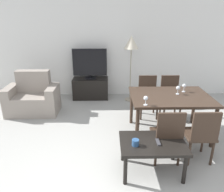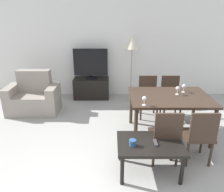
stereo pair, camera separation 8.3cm
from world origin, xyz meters
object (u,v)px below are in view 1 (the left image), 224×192
at_px(armchair, 33,99).
at_px(wine_glass_left, 184,86).
at_px(floor_lamp, 131,45).
at_px(dining_chair_far, 170,94).
at_px(wine_glass_center, 146,99).
at_px(dining_chair_near, 168,134).
at_px(coffee_table, 152,146).
at_px(cup_white_near, 135,143).
at_px(dining_chair_near_right, 201,133).
at_px(wine_glass_right, 178,88).
at_px(tv_stand, 91,88).
at_px(dining_table, 170,100).
at_px(dining_chair_far_left, 148,94).
at_px(remote_primary, 158,142).
at_px(tv, 90,64).

height_order(armchair, wine_glass_left, armchair).
distance_m(armchair, floor_lamp, 2.48).
relative_size(dining_chair_far, wine_glass_center, 5.70).
bearing_deg(dining_chair_near, coffee_table, -142.09).
bearing_deg(armchair, cup_white_near, -46.02).
distance_m(dining_chair_near_right, cup_white_near, 0.98).
bearing_deg(dining_chair_near, wine_glass_right, 66.79).
height_order(tv_stand, dining_chair_far, dining_chair_far).
relative_size(dining_chair_near, dining_chair_near_right, 1.00).
xyz_separation_m(dining_chair_near, floor_lamp, (-0.28, 2.44, 0.88)).
bearing_deg(dining_table, wine_glass_left, 33.43).
relative_size(dining_chair_near_right, dining_chair_far_left, 1.00).
xyz_separation_m(tv_stand, dining_chair_near_right, (1.73, -2.61, 0.21)).
distance_m(dining_chair_near_right, remote_primary, 0.68).
height_order(dining_chair_near_right, wine_glass_right, wine_glass_right).
height_order(tv, dining_chair_near, tv).
bearing_deg(tv, dining_chair_far_left, -39.10).
bearing_deg(wine_glass_right, dining_chair_far_left, 116.97).
relative_size(dining_chair_near_right, wine_glass_center, 5.70).
bearing_deg(dining_chair_far, dining_chair_near, -106.36).
height_order(dining_table, dining_chair_far_left, dining_chair_far_left).
bearing_deg(wine_glass_right, dining_table, -153.54).
bearing_deg(wine_glass_center, wine_glass_right, 36.63).
relative_size(dining_chair_far, remote_primary, 5.54).
distance_m(dining_chair_far, wine_glass_center, 1.44).
distance_m(coffee_table, cup_white_near, 0.27).
bearing_deg(dining_table, dining_chair_far, 73.64).
bearing_deg(tv, floor_lamp, -9.83).
height_order(tv, wine_glass_right, tv).
xyz_separation_m(armchair, dining_table, (2.66, -0.96, 0.33)).
xyz_separation_m(tv_stand, dining_table, (1.49, -1.82, 0.40)).
xyz_separation_m(dining_table, remote_primary, (-0.41, -1.00, -0.18)).
bearing_deg(wine_glass_left, wine_glass_center, -142.88).
xyz_separation_m(armchair, coffee_table, (2.18, -1.94, 0.08)).
height_order(dining_table, dining_chair_near_right, dining_chair_near_right).
xyz_separation_m(tv, coffee_table, (1.02, -2.80, -0.48)).
bearing_deg(tv_stand, tv, -90.00).
distance_m(floor_lamp, wine_glass_right, 1.78).
height_order(armchair, remote_primary, armchair).
xyz_separation_m(dining_chair_far_left, wine_glass_left, (0.51, -0.61, 0.37)).
relative_size(coffee_table, wine_glass_center, 5.83).
xyz_separation_m(dining_chair_near_right, floor_lamp, (-0.75, 2.44, 0.88)).
bearing_deg(dining_chair_far_left, cup_white_near, -104.58).
bearing_deg(armchair, wine_glass_left, -14.81).
distance_m(coffee_table, dining_chair_near, 0.32).
height_order(cup_white_near, wine_glass_center, wine_glass_center).
bearing_deg(wine_glass_left, dining_chair_near, -117.62).
bearing_deg(wine_glass_center, tv, 114.31).
distance_m(tv, dining_chair_far_left, 1.68).
bearing_deg(remote_primary, wine_glass_right, 62.94).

